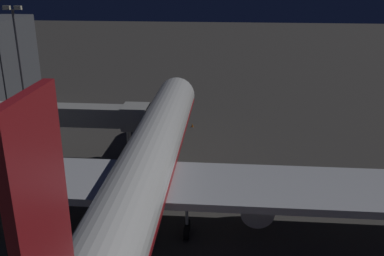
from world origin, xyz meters
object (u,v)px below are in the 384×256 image
object	(u,v)px
airliner_at_gate	(145,171)
apron_floodlight_mast	(19,56)
traffic_cone_nose_port	(192,125)
traffic_cone_nose_starboard	(165,124)
jet_bridge	(72,115)

from	to	relation	value
airliner_at_gate	apron_floodlight_mast	distance (m)	39.02
traffic_cone_nose_port	traffic_cone_nose_starboard	bearing A→B (deg)	0.00
jet_bridge	apron_floodlight_mast	xyz separation A→B (m)	(13.01, -13.77, 4.89)
jet_bridge	traffic_cone_nose_port	size ratio (longest dim) A/B	42.60
jet_bridge	traffic_cone_nose_starboard	bearing A→B (deg)	-129.17
traffic_cone_nose_port	apron_floodlight_mast	bearing A→B (deg)	-2.35
traffic_cone_nose_port	traffic_cone_nose_starboard	size ratio (longest dim) A/B	1.00
airliner_at_gate	traffic_cone_nose_port	distance (m)	28.56
jet_bridge	apron_floodlight_mast	distance (m)	19.56
jet_bridge	traffic_cone_nose_starboard	size ratio (longest dim) A/B	42.60
jet_bridge	airliner_at_gate	bearing A→B (deg)	129.16
apron_floodlight_mast	traffic_cone_nose_port	distance (m)	29.60
apron_floodlight_mast	traffic_cone_nose_starboard	world-z (taller)	apron_floodlight_mast
jet_bridge	traffic_cone_nose_starboard	world-z (taller)	jet_bridge
jet_bridge	traffic_cone_nose_starboard	xyz separation A→B (m)	(-10.29, -12.63, -5.48)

